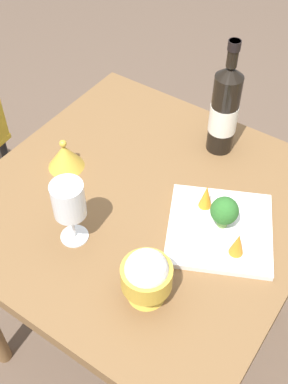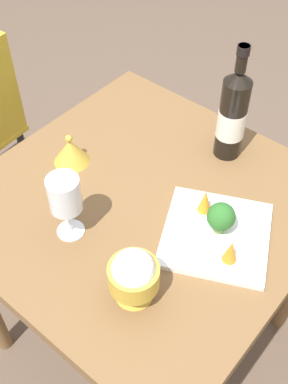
{
  "view_description": "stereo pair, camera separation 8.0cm",
  "coord_description": "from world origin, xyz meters",
  "px_view_note": "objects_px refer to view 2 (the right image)",
  "views": [
    {
      "loc": [
        0.47,
        -0.68,
        1.67
      ],
      "look_at": [
        0.0,
        0.0,
        0.77
      ],
      "focal_mm": 44.99,
      "sensor_mm": 36.0,
      "label": 1
    },
    {
      "loc": [
        0.53,
        -0.63,
        1.67
      ],
      "look_at": [
        0.0,
        0.0,
        0.77
      ],
      "focal_mm": 44.99,
      "sensor_mm": 36.0,
      "label": 2
    }
  ],
  "objects_px": {
    "wine_bottle": "(233,115)",
    "broccoli_floret": "(221,217)",
    "rice_bowl": "(134,276)",
    "carrot_garnish_left": "(205,201)",
    "carrot_garnish_right": "(231,251)",
    "serving_plate": "(216,235)",
    "rice_bowl_lid": "(71,151)",
    "wine_glass": "(65,196)"
  },
  "relations": [
    {
      "from": "wine_bottle",
      "to": "rice_bowl_lid",
      "type": "bearing_deg",
      "value": -135.15
    },
    {
      "from": "wine_glass",
      "to": "carrot_garnish_left",
      "type": "height_order",
      "value": "wine_glass"
    },
    {
      "from": "wine_bottle",
      "to": "carrot_garnish_right",
      "type": "distance_m",
      "value": 0.39
    },
    {
      "from": "wine_bottle",
      "to": "serving_plate",
      "type": "height_order",
      "value": "wine_bottle"
    },
    {
      "from": "serving_plate",
      "to": "carrot_garnish_right",
      "type": "distance_m",
      "value": 0.09
    },
    {
      "from": "serving_plate",
      "to": "carrot_garnish_right",
      "type": "relative_size",
      "value": 5.21
    },
    {
      "from": "wine_bottle",
      "to": "serving_plate",
      "type": "relative_size",
      "value": 1.01
    },
    {
      "from": "rice_bowl",
      "to": "rice_bowl_lid",
      "type": "xyz_separation_m",
      "value": [
        -0.41,
        0.21,
        -0.04
      ]
    },
    {
      "from": "wine_glass",
      "to": "carrot_garnish_right",
      "type": "relative_size",
      "value": 2.8
    },
    {
      "from": "carrot_garnish_right",
      "to": "wine_bottle",
      "type": "bearing_deg",
      "value": 124.02
    },
    {
      "from": "carrot_garnish_right",
      "to": "wine_glass",
      "type": "bearing_deg",
      "value": -154.11
    },
    {
      "from": "wine_glass",
      "to": "rice_bowl",
      "type": "xyz_separation_m",
      "value": [
        0.23,
        -0.03,
        -0.05
      ]
    },
    {
      "from": "wine_bottle",
      "to": "carrot_garnish_right",
      "type": "height_order",
      "value": "wine_bottle"
    },
    {
      "from": "rice_bowl_lid",
      "to": "carrot_garnish_right",
      "type": "height_order",
      "value": "rice_bowl_lid"
    },
    {
      "from": "serving_plate",
      "to": "rice_bowl",
      "type": "bearing_deg",
      "value": -101.02
    },
    {
      "from": "rice_bowl",
      "to": "serving_plate",
      "type": "height_order",
      "value": "rice_bowl"
    },
    {
      "from": "carrot_garnish_right",
      "to": "broccoli_floret",
      "type": "bearing_deg",
      "value": 140.06
    },
    {
      "from": "broccoli_floret",
      "to": "carrot_garnish_right",
      "type": "xyz_separation_m",
      "value": [
        0.07,
        -0.05,
        -0.02
      ]
    },
    {
      "from": "wine_glass",
      "to": "rice_bowl_lid",
      "type": "distance_m",
      "value": 0.26
    },
    {
      "from": "wine_glass",
      "to": "carrot_garnish_right",
      "type": "bearing_deg",
      "value": 25.89
    },
    {
      "from": "carrot_garnish_left",
      "to": "wine_bottle",
      "type": "bearing_deg",
      "value": 109.76
    },
    {
      "from": "rice_bowl_lid",
      "to": "broccoli_floret",
      "type": "relative_size",
      "value": 1.17
    },
    {
      "from": "serving_plate",
      "to": "carrot_garnish_left",
      "type": "height_order",
      "value": "carrot_garnish_left"
    },
    {
      "from": "broccoli_floret",
      "to": "wine_bottle",
      "type": "bearing_deg",
      "value": 119.52
    },
    {
      "from": "rice_bowl",
      "to": "carrot_garnish_left",
      "type": "xyz_separation_m",
      "value": [
        -0.02,
        0.29,
        -0.02
      ]
    },
    {
      "from": "rice_bowl_lid",
      "to": "carrot_garnish_right",
      "type": "distance_m",
      "value": 0.52
    },
    {
      "from": "wine_glass",
      "to": "rice_bowl_lid",
      "type": "height_order",
      "value": "wine_glass"
    },
    {
      "from": "wine_glass",
      "to": "rice_bowl",
      "type": "height_order",
      "value": "wine_glass"
    },
    {
      "from": "carrot_garnish_left",
      "to": "rice_bowl_lid",
      "type": "bearing_deg",
      "value": -168.76
    },
    {
      "from": "wine_bottle",
      "to": "broccoli_floret",
      "type": "xyz_separation_m",
      "value": [
        0.15,
        -0.26,
        -0.07
      ]
    },
    {
      "from": "wine_bottle",
      "to": "serving_plate",
      "type": "distance_m",
      "value": 0.33
    },
    {
      "from": "broccoli_floret",
      "to": "carrot_garnish_right",
      "type": "bearing_deg",
      "value": -39.94
    },
    {
      "from": "rice_bowl",
      "to": "carrot_garnish_left",
      "type": "distance_m",
      "value": 0.29
    },
    {
      "from": "wine_bottle",
      "to": "rice_bowl_lid",
      "type": "xyz_separation_m",
      "value": [
        -0.31,
        -0.31,
        -0.1
      ]
    },
    {
      "from": "serving_plate",
      "to": "wine_bottle",
      "type": "bearing_deg",
      "value": 118.67
    },
    {
      "from": "wine_glass",
      "to": "broccoli_floret",
      "type": "height_order",
      "value": "wine_glass"
    },
    {
      "from": "wine_bottle",
      "to": "broccoli_floret",
      "type": "bearing_deg",
      "value": -60.48
    },
    {
      "from": "wine_bottle",
      "to": "carrot_garnish_left",
      "type": "height_order",
      "value": "wine_bottle"
    },
    {
      "from": "rice_bowl_lid",
      "to": "carrot_garnish_right",
      "type": "relative_size",
      "value": 1.56
    },
    {
      "from": "broccoli_floret",
      "to": "carrot_garnish_left",
      "type": "xyz_separation_m",
      "value": [
        -0.06,
        0.03,
        -0.02
      ]
    },
    {
      "from": "wine_glass",
      "to": "rice_bowl",
      "type": "relative_size",
      "value": 1.26
    },
    {
      "from": "wine_glass",
      "to": "serving_plate",
      "type": "bearing_deg",
      "value": 37.16
    }
  ]
}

